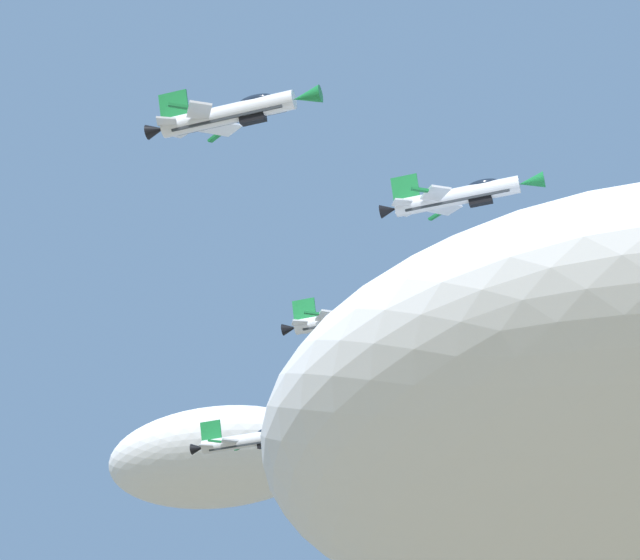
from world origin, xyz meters
TOP-DOWN VIEW (x-y plane):
  - cloud_near_formation at (-86.99, 216.83)m, footprint 53.43×33.02m
  - fighter_jet_lead at (-9.95, 78.42)m, footprint 15.92×9.71m
  - fighter_jet_left_wing at (-25.52, 96.84)m, footprint 15.92×10.00m
  - fighter_jet_right_wing at (-27.01, 61.01)m, footprint 15.92×9.48m
  - fighter_jet_left_outer at (-41.90, 112.23)m, footprint 15.92×9.78m

SIDE VIEW (x-z plane):
  - fighter_jet_right_wing at x=-27.01m, z-range 72.84..78.23m
  - fighter_jet_left_outer at x=-41.90m, z-range 72.96..78.15m
  - fighter_jet_lead at x=-9.95m, z-range 74.81..80.05m
  - fighter_jet_left_wing at x=-25.52m, z-range 77.09..82.09m
  - cloud_near_formation at x=-86.99m, z-range 130.49..149.46m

